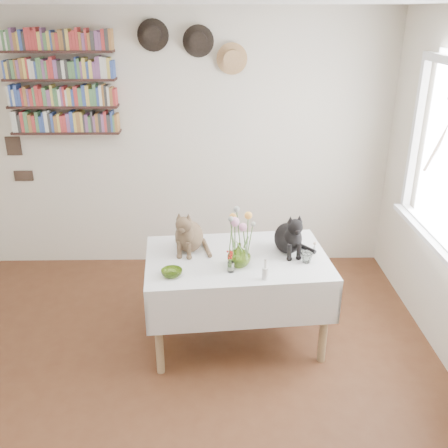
{
  "coord_description": "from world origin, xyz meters",
  "views": [
    {
      "loc": [
        0.29,
        -2.51,
        2.46
      ],
      "look_at": [
        0.35,
        0.76,
        1.05
      ],
      "focal_mm": 40.0,
      "sensor_mm": 36.0,
      "label": 1
    }
  ],
  "objects_px": {
    "tabby_cat": "(189,229)",
    "bookshelf_unit": "(61,84)",
    "dining_table": "(237,278)",
    "black_cat": "(288,231)",
    "flower_vase": "(239,255)"
  },
  "relations": [
    {
      "from": "flower_vase",
      "to": "dining_table",
      "type": "bearing_deg",
      "value": 93.45
    },
    {
      "from": "tabby_cat",
      "to": "flower_vase",
      "type": "relative_size",
      "value": 2.01
    },
    {
      "from": "tabby_cat",
      "to": "bookshelf_unit",
      "type": "bearing_deg",
      "value": 149.07
    },
    {
      "from": "dining_table",
      "to": "black_cat",
      "type": "xyz_separation_m",
      "value": [
        0.4,
        0.09,
        0.36
      ]
    },
    {
      "from": "dining_table",
      "to": "flower_vase",
      "type": "xyz_separation_m",
      "value": [
        0.01,
        -0.14,
        0.27
      ]
    },
    {
      "from": "tabby_cat",
      "to": "bookshelf_unit",
      "type": "xyz_separation_m",
      "value": [
        -1.19,
        1.17,
        0.93
      ]
    },
    {
      "from": "dining_table",
      "to": "bookshelf_unit",
      "type": "relative_size",
      "value": 1.44
    },
    {
      "from": "dining_table",
      "to": "tabby_cat",
      "type": "relative_size",
      "value": 4.01
    },
    {
      "from": "dining_table",
      "to": "bookshelf_unit",
      "type": "bearing_deg",
      "value": 140.01
    },
    {
      "from": "flower_vase",
      "to": "bookshelf_unit",
      "type": "bearing_deg",
      "value": 137.23
    },
    {
      "from": "tabby_cat",
      "to": "black_cat",
      "type": "xyz_separation_m",
      "value": [
        0.76,
        -0.04,
        -0.0
      ]
    },
    {
      "from": "black_cat",
      "to": "flower_vase",
      "type": "distance_m",
      "value": 0.46
    },
    {
      "from": "bookshelf_unit",
      "to": "black_cat",
      "type": "bearing_deg",
      "value": -31.9
    },
    {
      "from": "dining_table",
      "to": "bookshelf_unit",
      "type": "distance_m",
      "value": 2.4
    },
    {
      "from": "black_cat",
      "to": "bookshelf_unit",
      "type": "xyz_separation_m",
      "value": [
        -1.95,
        1.21,
        0.93
      ]
    }
  ]
}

